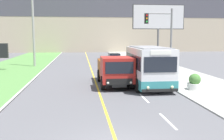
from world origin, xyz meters
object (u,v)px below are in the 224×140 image
utility_pole_far (33,21)px  dump_truck (115,71)px  billboard_large (158,19)px  car_distant (114,58)px  city_bus (149,67)px  planter_round_second (168,73)px  traffic_light_mast (164,37)px  planter_round_third (155,66)px  planter_round_near (195,83)px

utility_pole_far → dump_truck: bearing=-60.0°
billboard_large → car_distant: bearing=125.1°
city_bus → planter_round_second: size_ratio=4.99×
car_distant → traffic_light_mast: bearing=-84.7°
planter_round_third → planter_round_near: bearing=-89.9°
traffic_light_mast → planter_round_second: bearing=62.9°
traffic_light_mast → planter_round_second: (1.36, 2.65, -3.29)m
traffic_light_mast → planter_round_near: size_ratio=5.23×
city_bus → billboard_large: billboard_large is taller
car_distant → city_bus: bearing=-89.2°
traffic_light_mast → billboard_large: bearing=75.3°
billboard_large → dump_truck: bearing=-120.8°
utility_pole_far → billboard_large: 15.95m
traffic_light_mast → planter_round_near: bearing=-55.8°
city_bus → planter_round_second: (2.75, 3.52, -1.00)m
dump_truck → traffic_light_mast: 4.74m
car_distant → planter_round_third: size_ratio=3.56×
utility_pole_far → city_bus: bearing=-54.3°
traffic_light_mast → planter_round_third: traffic_light_mast is taller
planter_round_near → planter_round_third: planter_round_third is taller
car_distant → traffic_light_mast: 18.16m
car_distant → planter_round_third: (3.28, -10.07, -0.08)m
billboard_large → planter_round_near: size_ratio=6.63×
utility_pole_far → planter_round_near: (14.25, -17.18, -5.26)m
dump_truck → traffic_light_mast: size_ratio=1.07×
billboard_large → planter_round_third: 6.61m
car_distant → billboard_large: billboard_large is taller
car_distant → traffic_light_mast: size_ratio=0.70×
planter_round_near → billboard_large: bearing=84.5°
city_bus → dump_truck: size_ratio=0.91×
planter_round_near → planter_round_second: (-0.29, 5.08, 0.01)m
dump_truck → utility_pole_far: utility_pole_far is taller
dump_truck → planter_round_third: dump_truck is taller
planter_round_second → city_bus: bearing=-128.0°
city_bus → dump_truck: (-2.53, 0.59, -0.36)m
planter_round_third → billboard_large: bearing=69.2°
billboard_large → utility_pole_far: bearing=167.3°
dump_truck → planter_round_second: (5.28, 2.94, -0.64)m
city_bus → car_distant: city_bus is taller
city_bus → traffic_light_mast: 2.82m
traffic_light_mast → utility_pole_far: bearing=130.5°
planter_round_near → planter_round_second: size_ratio=0.98×
planter_round_second → planter_round_third: size_ratio=0.99×
car_distant → utility_pole_far: (-10.94, -3.05, 5.17)m
city_bus → dump_truck: bearing=166.9°
utility_pole_far → billboard_large: utility_pole_far is taller
planter_round_near → planter_round_second: 5.09m
utility_pole_far → planter_round_second: utility_pole_far is taller
city_bus → billboard_large: size_ratio=0.77×
billboard_large → planter_round_third: billboard_large is taller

